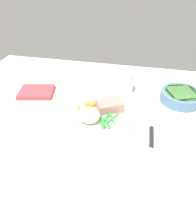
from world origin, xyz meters
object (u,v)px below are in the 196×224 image
object	(u,v)px
dinner_plate	(98,116)
meat_portion	(109,105)
fork	(54,112)
salad_bowl	(181,96)
water_glass	(124,83)
napkin	(37,92)
knife	(151,125)

from	to	relation	value
dinner_plate	meat_portion	size ratio (longest dim) A/B	2.77
fork	salad_bowl	size ratio (longest dim) A/B	1.11
water_glass	napkin	distance (cm)	35.18
water_glass	fork	bearing A→B (deg)	-139.22
dinner_plate	meat_portion	xyz separation A→B (cm)	(3.20, 3.74, 2.41)
water_glass	meat_portion	bearing A→B (deg)	-102.43
water_glass	salad_bowl	size ratio (longest dim) A/B	0.60
knife	napkin	size ratio (longest dim) A/B	1.54
dinner_plate	water_glass	world-z (taller)	water_glass
dinner_plate	fork	xyz separation A→B (cm)	(-15.84, -0.26, -0.60)
dinner_plate	salad_bowl	bearing A→B (deg)	30.58
knife	water_glass	xyz separation A→B (cm)	(-11.11, 19.38, 3.67)
dinner_plate	napkin	bearing A→B (deg)	159.35
knife	meat_portion	bearing A→B (deg)	168.38
meat_portion	napkin	bearing A→B (deg)	167.87
water_glass	napkin	xyz separation A→B (cm)	(-33.92, -8.79, -3.12)
fork	water_glass	xyz separation A→B (cm)	(22.43, 19.35, 3.67)
fork	dinner_plate	bearing A→B (deg)	-3.44
meat_portion	water_glass	size ratio (longest dim) A/B	0.96
water_glass	napkin	size ratio (longest dim) A/B	0.67
fork	water_glass	world-z (taller)	water_glass
meat_portion	knife	distance (cm)	15.35
meat_portion	fork	world-z (taller)	meat_portion
salad_bowl	napkin	size ratio (longest dim) A/B	1.13
knife	salad_bowl	size ratio (longest dim) A/B	1.37
dinner_plate	knife	size ratio (longest dim) A/B	1.16
dinner_plate	water_glass	size ratio (longest dim) A/B	2.67
dinner_plate	fork	world-z (taller)	dinner_plate
dinner_plate	salad_bowl	size ratio (longest dim) A/B	1.59
fork	knife	xyz separation A→B (cm)	(33.55, -0.03, -0.00)
napkin	meat_portion	bearing A→B (deg)	-12.13
dinner_plate	knife	xyz separation A→B (cm)	(17.70, -0.29, -0.60)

